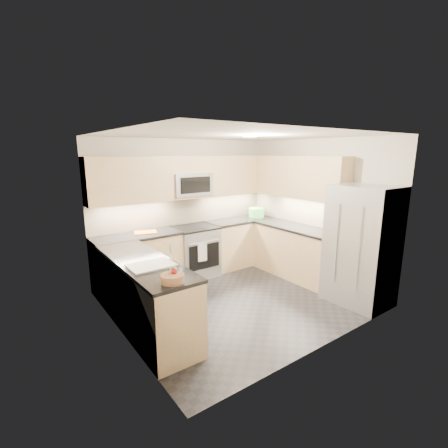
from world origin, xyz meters
The scene contains 35 objects.
floor centered at (0.00, 0.00, 0.00)m, with size 3.60×3.20×0.00m, color black.
ceiling centered at (0.00, 0.00, 2.50)m, with size 3.60×3.20×0.02m, color beige.
wall_back centered at (0.00, 1.60, 1.25)m, with size 3.60×0.02×2.50m, color beige.
wall_front centered at (0.00, -1.60, 1.25)m, with size 3.60×0.02×2.50m, color beige.
wall_left centered at (-1.80, 0.00, 1.25)m, with size 0.02×3.20×2.50m, color beige.
wall_right centered at (1.80, 0.00, 1.25)m, with size 0.02×3.20×2.50m, color beige.
base_cab_back_left centered at (-1.09, 1.30, 0.45)m, with size 1.42×0.60×0.90m, color #D7B481.
base_cab_back_right centered at (1.09, 1.30, 0.45)m, with size 1.42×0.60×0.90m, color #D7B481.
base_cab_right centered at (1.50, 0.15, 0.45)m, with size 0.60×1.70×0.90m, color #D7B481.
base_cab_peninsula centered at (-1.50, 0.00, 0.45)m, with size 0.60×2.00×0.90m, color #D7B481.
countertop_back_left centered at (-1.09, 1.30, 0.92)m, with size 1.42×0.63×0.04m, color black.
countertop_back_right centered at (1.09, 1.30, 0.92)m, with size 1.42×0.63×0.04m, color black.
countertop_right centered at (1.50, 0.15, 0.92)m, with size 0.63×1.70×0.04m, color black.
countertop_peninsula centered at (-1.50, 0.00, 0.92)m, with size 0.63×2.00×0.04m, color black.
upper_cab_back centered at (0.00, 1.43, 1.83)m, with size 3.60×0.35×0.75m, color #D7B481.
upper_cab_right centered at (1.62, 0.28, 1.83)m, with size 0.35×1.95×0.75m, color #D7B481.
backsplash_back centered at (0.00, 1.60, 1.20)m, with size 3.60×0.01×0.51m, color tan.
backsplash_right centered at (1.80, 0.45, 1.20)m, with size 0.01×2.30×0.51m, color tan.
gas_range centered at (0.00, 1.28, 0.46)m, with size 0.76×0.65×0.91m, color #9FA2A6.
range_cooktop centered at (0.00, 1.28, 0.92)m, with size 0.76×0.65×0.03m, color black.
oven_door_glass centered at (0.00, 0.95, 0.45)m, with size 0.62×0.02×0.45m, color black.
oven_handle centered at (0.00, 0.93, 0.72)m, with size 0.02×0.02×0.60m, color #B2B5BA.
microwave centered at (0.00, 1.40, 1.70)m, with size 0.76×0.40×0.40m, color gray.
microwave_door centered at (0.00, 1.20, 1.70)m, with size 0.60×0.01×0.28m, color black.
refrigerator centered at (1.45, -1.15, 0.90)m, with size 0.70×0.90×1.80m, color #ACAFB5.
fridge_handle_left centered at (1.08, -1.33, 0.95)m, with size 0.02×0.02×1.20m, color #B2B5BA.
fridge_handle_right centered at (1.08, -0.97, 0.95)m, with size 0.02×0.02×1.20m, color #B2B5BA.
sink_basin centered at (-1.50, -0.25, 0.88)m, with size 0.52×0.38×0.16m, color white.
faucet centered at (-1.24, -0.25, 1.08)m, with size 0.03×0.03×0.28m, color silver.
utensil_bowl centered at (1.52, 1.29, 1.03)m, with size 0.32×0.32×0.18m, color #53BE51.
cutting_board centered at (-0.90, 1.36, 0.95)m, with size 0.37×0.26×0.01m, color orange.
fruit_basket centered at (-1.52, -0.85, 0.98)m, with size 0.24×0.24×0.09m, color #A5754D.
fruit_apple centered at (-1.49, -0.83, 1.05)m, with size 0.07×0.07×0.07m, color red.
fruit_pear centered at (-1.49, -0.80, 1.05)m, with size 0.08×0.08×0.08m, color #50B74E.
dish_towel_check centered at (-0.07, 0.91, 0.55)m, with size 0.17×0.01×0.32m, color white.
Camera 1 is at (-2.94, -3.71, 2.26)m, focal length 26.00 mm.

